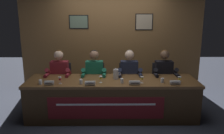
# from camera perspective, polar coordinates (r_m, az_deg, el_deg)

# --- Properties ---
(ground_plane) EXTENTS (12.00, 12.00, 0.00)m
(ground_plane) POSITION_cam_1_polar(r_m,az_deg,el_deg) (4.71, 0.00, -11.78)
(ground_plane) COLOR #383D4C
(wall_back_panelled) EXTENTS (4.43, 0.14, 2.60)m
(wall_back_panelled) POSITION_cam_1_polar(r_m,az_deg,el_deg) (5.79, -0.13, 6.47)
(wall_back_panelled) COLOR brown
(wall_back_panelled) RESTS_ON ground_plane
(conference_table) EXTENTS (3.23, 0.87, 0.74)m
(conference_table) POSITION_cam_1_polar(r_m,az_deg,el_deg) (4.41, -0.02, -6.41)
(conference_table) COLOR brown
(conference_table) RESTS_ON ground_plane
(chair_far_left) EXTENTS (0.44, 0.44, 0.91)m
(chair_far_left) POSITION_cam_1_polar(r_m,az_deg,el_deg) (5.23, -12.21, -4.28)
(chair_far_left) COLOR black
(chair_far_left) RESTS_ON ground_plane
(panelist_far_left) EXTENTS (0.51, 0.48, 1.23)m
(panelist_far_left) POSITION_cam_1_polar(r_m,az_deg,el_deg) (4.97, -12.82, -1.94)
(panelist_far_left) COLOR black
(panelist_far_left) RESTS_ON ground_plane
(nameplate_far_left) EXTENTS (0.17, 0.06, 0.08)m
(nameplate_far_left) POSITION_cam_1_polar(r_m,az_deg,el_deg) (4.26, -15.15, -3.81)
(nameplate_far_left) COLOR white
(nameplate_far_left) RESTS_ON conference_table
(juice_glass_far_left) EXTENTS (0.06, 0.06, 0.12)m
(juice_glass_far_left) POSITION_cam_1_polar(r_m,az_deg,el_deg) (4.29, -12.61, -2.88)
(juice_glass_far_left) COLOR white
(juice_glass_far_left) RESTS_ON conference_table
(water_cup_far_left) EXTENTS (0.06, 0.06, 0.08)m
(water_cup_far_left) POSITION_cam_1_polar(r_m,az_deg,el_deg) (4.35, -17.10, -3.58)
(water_cup_far_left) COLOR silver
(water_cup_far_left) RESTS_ON conference_table
(chair_center_left) EXTENTS (0.44, 0.44, 0.91)m
(chair_center_left) POSITION_cam_1_polar(r_m,az_deg,el_deg) (5.13, -4.16, -4.35)
(chair_center_left) COLOR black
(chair_center_left) RESTS_ON ground_plane
(panelist_center_left) EXTENTS (0.51, 0.48, 1.23)m
(panelist_center_left) POSITION_cam_1_polar(r_m,az_deg,el_deg) (4.86, -4.36, -1.97)
(panelist_center_left) COLOR black
(panelist_center_left) RESTS_ON ground_plane
(nameplate_center_left) EXTENTS (0.18, 0.06, 0.08)m
(nameplate_center_left) POSITION_cam_1_polar(r_m,az_deg,el_deg) (4.11, -5.37, -4.00)
(nameplate_center_left) COLOR white
(nameplate_center_left) RESTS_ON conference_table
(juice_glass_center_left) EXTENTS (0.06, 0.06, 0.12)m
(juice_glass_center_left) POSITION_cam_1_polar(r_m,az_deg,el_deg) (4.25, -2.80, -2.72)
(juice_glass_center_left) COLOR white
(juice_glass_center_left) RESTS_ON conference_table
(water_cup_center_left) EXTENTS (0.06, 0.06, 0.08)m
(water_cup_center_left) POSITION_cam_1_polar(r_m,az_deg,el_deg) (4.22, -7.60, -3.62)
(water_cup_center_left) COLOR silver
(water_cup_center_left) RESTS_ON conference_table
(chair_center_right) EXTENTS (0.44, 0.44, 0.91)m
(chair_center_right) POSITION_cam_1_polar(r_m,az_deg,el_deg) (5.14, 4.03, -4.33)
(chair_center_right) COLOR black
(chair_center_right) RESTS_ON ground_plane
(panelist_center_right) EXTENTS (0.51, 0.48, 1.23)m
(panelist_center_right) POSITION_cam_1_polar(r_m,az_deg,el_deg) (4.87, 4.27, -1.95)
(panelist_center_right) COLOR black
(panelist_center_right) RESTS_ON ground_plane
(nameplate_center_right) EXTENTS (0.20, 0.06, 0.08)m
(nameplate_center_right) POSITION_cam_1_polar(r_m,az_deg,el_deg) (4.14, 5.57, -3.90)
(nameplate_center_right) COLOR white
(nameplate_center_right) RESTS_ON conference_table
(juice_glass_center_right) EXTENTS (0.06, 0.06, 0.12)m
(juice_glass_center_right) POSITION_cam_1_polar(r_m,az_deg,el_deg) (4.25, 7.32, -2.80)
(juice_glass_center_right) COLOR white
(juice_glass_center_right) RESTS_ON conference_table
(water_cup_center_right) EXTENTS (0.06, 0.06, 0.08)m
(water_cup_center_right) POSITION_cam_1_polar(r_m,az_deg,el_deg) (4.24, 2.45, -3.45)
(water_cup_center_right) COLOR silver
(water_cup_center_right) RESTS_ON conference_table
(chair_far_right) EXTENTS (0.44, 0.44, 0.91)m
(chair_far_right) POSITION_cam_1_polar(r_m,az_deg,el_deg) (5.25, 12.05, -4.22)
(chair_far_right) COLOR black
(chair_far_right) RESTS_ON ground_plane
(panelist_far_right) EXTENTS (0.51, 0.48, 1.23)m
(panelist_far_right) POSITION_cam_1_polar(r_m,az_deg,el_deg) (4.98, 12.69, -1.88)
(panelist_far_right) COLOR black
(panelist_far_right) RESTS_ON ground_plane
(nameplate_far_right) EXTENTS (0.18, 0.06, 0.08)m
(nameplate_far_right) POSITION_cam_1_polar(r_m,az_deg,el_deg) (4.28, 15.18, -3.73)
(nameplate_far_right) COLOR white
(nameplate_far_right) RESTS_ON conference_table
(juice_glass_far_right) EXTENTS (0.06, 0.06, 0.12)m
(juice_glass_far_right) POSITION_cam_1_polar(r_m,az_deg,el_deg) (4.38, 16.19, -2.76)
(juice_glass_far_right) COLOR white
(juice_glass_far_right) RESTS_ON conference_table
(water_cup_far_right) EXTENTS (0.06, 0.06, 0.08)m
(water_cup_far_right) POSITION_cam_1_polar(r_m,az_deg,el_deg) (4.35, 12.21, -3.28)
(water_cup_far_right) COLOR silver
(water_cup_far_right) RESTS_ON conference_table
(water_pitcher_central) EXTENTS (0.15, 0.10, 0.21)m
(water_pitcher_central) POSITION_cam_1_polar(r_m,az_deg,el_deg) (4.48, 0.97, -1.75)
(water_pitcher_central) COLOR silver
(water_pitcher_central) RESTS_ON conference_table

